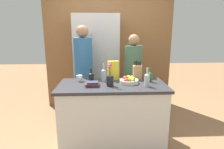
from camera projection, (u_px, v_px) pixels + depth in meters
ground_plane at (112, 143)px, 2.88m from camera, size 14.00×14.00×0.00m
kitchen_island at (112, 114)px, 2.77m from camera, size 1.54×0.73×0.94m
back_wall_wood at (109, 48)px, 4.11m from camera, size 2.74×0.12×2.60m
refrigerator at (97, 65)px, 3.82m from camera, size 0.87×0.63×1.99m
fruit_bowl at (129, 81)px, 2.69m from camera, size 0.27×0.27×0.11m
knife_block at (137, 72)px, 2.92m from camera, size 0.13×0.11×0.29m
flower_vase at (110, 79)px, 2.56m from camera, size 0.10×0.10×0.34m
cereal_box at (113, 70)px, 2.88m from camera, size 0.17×0.09×0.29m
coffee_mug at (80, 78)px, 2.80m from camera, size 0.09×0.12×0.09m
book_stack at (93, 84)px, 2.55m from camera, size 0.20×0.15×0.07m
bottle_oil at (104, 74)px, 2.79m from camera, size 0.07×0.07×0.27m
bottle_vinegar at (91, 77)px, 2.72m from camera, size 0.08×0.08×0.21m
bottle_wine at (147, 79)px, 2.53m from camera, size 0.07×0.07×0.26m
bottle_water at (150, 76)px, 2.76m from camera, size 0.06×0.06×0.21m
person_at_sink at (84, 70)px, 3.25m from camera, size 0.32×0.32×1.77m
person_in_blue at (133, 75)px, 3.29m from camera, size 0.30×0.30×1.62m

